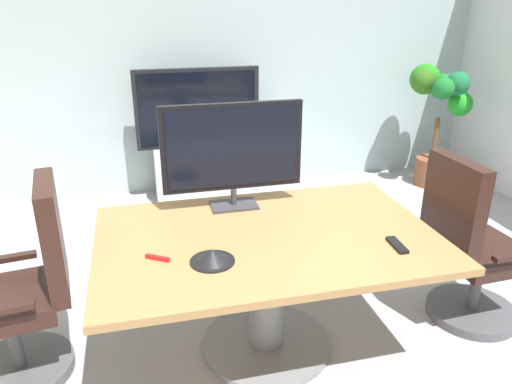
{
  "coord_description": "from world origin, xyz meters",
  "views": [
    {
      "loc": [
        -0.68,
        -2.03,
        1.94
      ],
      "look_at": [
        -0.05,
        0.5,
        0.89
      ],
      "focal_mm": 34.31,
      "sensor_mm": 36.0,
      "label": 1
    }
  ],
  "objects_px": {
    "tv_monitor": "(233,150)",
    "office_chair_right": "(469,255)",
    "office_chair_left": "(27,299)",
    "remote_control": "(397,245)",
    "wall_display_unit": "(200,156)",
    "conference_table": "(267,265)",
    "potted_plant": "(437,108)",
    "conference_phone": "(212,256)"
  },
  "relations": [
    {
      "from": "conference_table",
      "to": "office_chair_left",
      "type": "bearing_deg",
      "value": 174.76
    },
    {
      "from": "office_chair_left",
      "to": "remote_control",
      "type": "distance_m",
      "value": 1.95
    },
    {
      "from": "office_chair_right",
      "to": "conference_phone",
      "type": "relative_size",
      "value": 4.95
    },
    {
      "from": "wall_display_unit",
      "to": "conference_phone",
      "type": "bearing_deg",
      "value": -96.32
    },
    {
      "from": "conference_table",
      "to": "potted_plant",
      "type": "height_order",
      "value": "potted_plant"
    },
    {
      "from": "potted_plant",
      "to": "remote_control",
      "type": "xyz_separation_m",
      "value": [
        -1.83,
        -2.48,
        -0.1
      ]
    },
    {
      "from": "conference_table",
      "to": "office_chair_left",
      "type": "relative_size",
      "value": 1.67
    },
    {
      "from": "tv_monitor",
      "to": "potted_plant",
      "type": "xyz_separation_m",
      "value": [
        2.54,
        1.76,
        -0.25
      ]
    },
    {
      "from": "office_chair_left",
      "to": "conference_phone",
      "type": "distance_m",
      "value": 1.05
    },
    {
      "from": "conference_table",
      "to": "tv_monitor",
      "type": "relative_size",
      "value": 2.16
    },
    {
      "from": "office_chair_right",
      "to": "office_chair_left",
      "type": "bearing_deg",
      "value": 84.16
    },
    {
      "from": "conference_phone",
      "to": "tv_monitor",
      "type": "bearing_deg",
      "value": 69.77
    },
    {
      "from": "office_chair_right",
      "to": "tv_monitor",
      "type": "relative_size",
      "value": 1.3
    },
    {
      "from": "remote_control",
      "to": "wall_display_unit",
      "type": "bearing_deg",
      "value": 106.99
    },
    {
      "from": "office_chair_right",
      "to": "tv_monitor",
      "type": "bearing_deg",
      "value": 68.95
    },
    {
      "from": "conference_table",
      "to": "office_chair_right",
      "type": "bearing_deg",
      "value": -1.88
    },
    {
      "from": "conference_phone",
      "to": "remote_control",
      "type": "height_order",
      "value": "conference_phone"
    },
    {
      "from": "wall_display_unit",
      "to": "conference_table",
      "type": "bearing_deg",
      "value": -88.91
    },
    {
      "from": "wall_display_unit",
      "to": "potted_plant",
      "type": "bearing_deg",
      "value": -5.05
    },
    {
      "from": "potted_plant",
      "to": "remote_control",
      "type": "relative_size",
      "value": 7.56
    },
    {
      "from": "wall_display_unit",
      "to": "conference_phone",
      "type": "relative_size",
      "value": 5.95
    },
    {
      "from": "potted_plant",
      "to": "conference_phone",
      "type": "bearing_deg",
      "value": -139.16
    },
    {
      "from": "office_chair_left",
      "to": "potted_plant",
      "type": "relative_size",
      "value": 0.85
    },
    {
      "from": "wall_display_unit",
      "to": "conference_phone",
      "type": "xyz_separation_m",
      "value": [
        -0.29,
        -2.62,
        0.33
      ]
    },
    {
      "from": "office_chair_right",
      "to": "tv_monitor",
      "type": "height_order",
      "value": "tv_monitor"
    },
    {
      "from": "office_chair_left",
      "to": "potted_plant",
      "type": "bearing_deg",
      "value": 111.35
    },
    {
      "from": "office_chair_right",
      "to": "conference_table",
      "type": "bearing_deg",
      "value": 85.84
    },
    {
      "from": "remote_control",
      "to": "tv_monitor",
      "type": "bearing_deg",
      "value": 137.89
    },
    {
      "from": "office_chair_right",
      "to": "tv_monitor",
      "type": "distance_m",
      "value": 1.58
    },
    {
      "from": "office_chair_left",
      "to": "tv_monitor",
      "type": "xyz_separation_m",
      "value": [
        1.18,
        0.31,
        0.64
      ]
    },
    {
      "from": "conference_phone",
      "to": "remote_control",
      "type": "bearing_deg",
      "value": -4.61
    },
    {
      "from": "conference_phone",
      "to": "potted_plant",
      "type": "bearing_deg",
      "value": 40.84
    },
    {
      "from": "conference_table",
      "to": "potted_plant",
      "type": "xyz_separation_m",
      "value": [
        2.44,
        2.18,
        0.29
      ]
    },
    {
      "from": "wall_display_unit",
      "to": "remote_control",
      "type": "xyz_separation_m",
      "value": [
        0.66,
        -2.7,
        0.3
      ]
    },
    {
      "from": "tv_monitor",
      "to": "remote_control",
      "type": "relative_size",
      "value": 4.94
    },
    {
      "from": "office_chair_left",
      "to": "wall_display_unit",
      "type": "xyz_separation_m",
      "value": [
        1.23,
        2.28,
        -0.01
      ]
    },
    {
      "from": "office_chair_left",
      "to": "conference_phone",
      "type": "relative_size",
      "value": 4.95
    },
    {
      "from": "remote_control",
      "to": "conference_phone",
      "type": "bearing_deg",
      "value": 178.67
    },
    {
      "from": "tv_monitor",
      "to": "wall_display_unit",
      "type": "height_order",
      "value": "tv_monitor"
    },
    {
      "from": "potted_plant",
      "to": "remote_control",
      "type": "bearing_deg",
      "value": -126.44
    },
    {
      "from": "tv_monitor",
      "to": "wall_display_unit",
      "type": "xyz_separation_m",
      "value": [
        0.05,
        1.98,
        -0.65
      ]
    },
    {
      "from": "tv_monitor",
      "to": "office_chair_right",
      "type": "bearing_deg",
      "value": -18.78
    }
  ]
}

